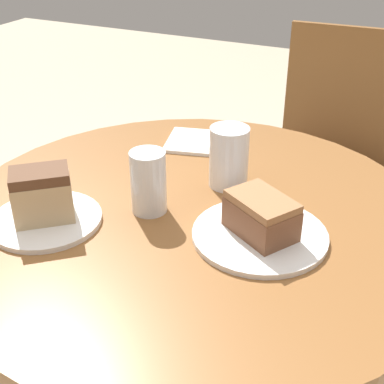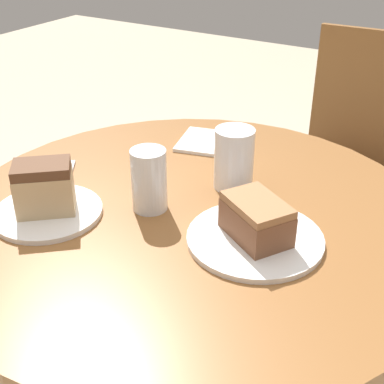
{
  "view_description": "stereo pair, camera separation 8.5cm",
  "coord_description": "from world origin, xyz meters",
  "px_view_note": "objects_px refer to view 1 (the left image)",
  "views": [
    {
      "loc": [
        0.37,
        -0.78,
        1.28
      ],
      "look_at": [
        0.0,
        0.0,
        0.79
      ],
      "focal_mm": 50.0,
      "sensor_mm": 36.0,
      "label": 1
    },
    {
      "loc": [
        0.45,
        -0.74,
        1.28
      ],
      "look_at": [
        0.0,
        0.0,
        0.79
      ],
      "focal_mm": 50.0,
      "sensor_mm": 36.0,
      "label": 2
    }
  ],
  "objects_px": {
    "plate_near": "(46,220)",
    "glass_water": "(149,186)",
    "cake_slice_far": "(261,215)",
    "plate_far": "(260,235)",
    "chair": "(330,170)",
    "cake_slice_near": "(42,195)",
    "glass_lemonade": "(229,161)"
  },
  "relations": [
    {
      "from": "plate_near",
      "to": "cake_slice_far",
      "type": "relative_size",
      "value": 1.42
    },
    {
      "from": "plate_far",
      "to": "cake_slice_far",
      "type": "relative_size",
      "value": 1.66
    },
    {
      "from": "plate_near",
      "to": "cake_slice_near",
      "type": "distance_m",
      "value": 0.05
    },
    {
      "from": "chair",
      "to": "cake_slice_near",
      "type": "xyz_separation_m",
      "value": [
        -0.33,
        -0.98,
        0.33
      ]
    },
    {
      "from": "chair",
      "to": "glass_lemonade",
      "type": "relative_size",
      "value": 7.24
    },
    {
      "from": "plate_far",
      "to": "cake_slice_far",
      "type": "bearing_deg",
      "value": 90.0
    },
    {
      "from": "plate_near",
      "to": "cake_slice_far",
      "type": "xyz_separation_m",
      "value": [
        0.37,
        0.12,
        0.04
      ]
    },
    {
      "from": "plate_far",
      "to": "cake_slice_near",
      "type": "height_order",
      "value": "cake_slice_near"
    },
    {
      "from": "plate_near",
      "to": "glass_water",
      "type": "bearing_deg",
      "value": 38.67
    },
    {
      "from": "plate_near",
      "to": "plate_far",
      "type": "relative_size",
      "value": 0.85
    },
    {
      "from": "plate_near",
      "to": "cake_slice_near",
      "type": "height_order",
      "value": "cake_slice_near"
    },
    {
      "from": "cake_slice_far",
      "to": "glass_lemonade",
      "type": "bearing_deg",
      "value": 128.67
    },
    {
      "from": "plate_near",
      "to": "glass_water",
      "type": "height_order",
      "value": "glass_water"
    },
    {
      "from": "cake_slice_far",
      "to": "glass_water",
      "type": "height_order",
      "value": "glass_water"
    },
    {
      "from": "plate_far",
      "to": "glass_water",
      "type": "relative_size",
      "value": 1.97
    },
    {
      "from": "glass_lemonade",
      "to": "glass_water",
      "type": "distance_m",
      "value": 0.18
    },
    {
      "from": "chair",
      "to": "glass_water",
      "type": "relative_size",
      "value": 7.51
    },
    {
      "from": "chair",
      "to": "plate_near",
      "type": "xyz_separation_m",
      "value": [
        -0.33,
        -0.98,
        0.28
      ]
    },
    {
      "from": "plate_near",
      "to": "glass_water",
      "type": "xyz_separation_m",
      "value": [
        0.15,
        0.12,
        0.05
      ]
    },
    {
      "from": "chair",
      "to": "plate_near",
      "type": "bearing_deg",
      "value": -110.77
    },
    {
      "from": "cake_slice_near",
      "to": "glass_lemonade",
      "type": "bearing_deg",
      "value": 48.48
    },
    {
      "from": "chair",
      "to": "plate_near",
      "type": "relative_size",
      "value": 4.47
    },
    {
      "from": "cake_slice_far",
      "to": "plate_far",
      "type": "bearing_deg",
      "value": -90.0
    },
    {
      "from": "chair",
      "to": "plate_far",
      "type": "distance_m",
      "value": 0.9
    },
    {
      "from": "cake_slice_near",
      "to": "glass_lemonade",
      "type": "height_order",
      "value": "glass_lemonade"
    },
    {
      "from": "glass_lemonade",
      "to": "chair",
      "type": "bearing_deg",
      "value": 83.12
    },
    {
      "from": "glass_lemonade",
      "to": "plate_near",
      "type": "bearing_deg",
      "value": -131.52
    },
    {
      "from": "plate_far",
      "to": "cake_slice_near",
      "type": "relative_size",
      "value": 1.93
    },
    {
      "from": "cake_slice_near",
      "to": "glass_water",
      "type": "height_order",
      "value": "glass_water"
    },
    {
      "from": "chair",
      "to": "cake_slice_near",
      "type": "distance_m",
      "value": 1.09
    },
    {
      "from": "plate_near",
      "to": "cake_slice_far",
      "type": "distance_m",
      "value": 0.39
    },
    {
      "from": "chair",
      "to": "cake_slice_far",
      "type": "relative_size",
      "value": 6.34
    }
  ]
}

